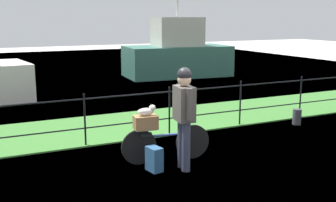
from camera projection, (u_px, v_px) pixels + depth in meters
ground_plane at (219, 163)px, 7.18m from camera, size 60.00×60.00×0.00m
grass_strip at (148, 122)px, 9.86m from camera, size 27.00×2.40×0.03m
harbor_water at (75, 81)px, 16.26m from camera, size 30.00×30.00×0.00m
iron_fence at (169, 107)px, 8.76m from camera, size 18.04×0.04×1.04m
bicycle_main at (165, 143)px, 7.21m from camera, size 1.57×0.27×0.61m
wooden_crate at (146, 122)px, 7.02m from camera, size 0.42×0.29×0.23m
terrier_dog at (147, 111)px, 6.99m from camera, size 0.32×0.17×0.18m
cyclist_person at (184, 109)px, 6.71m from camera, size 0.31×0.54×1.68m
backpack_on_paving at (154, 159)px, 6.78m from camera, size 0.22×0.31×0.40m
mooring_bollard at (297, 117)px, 9.71m from camera, size 0.20×0.20×0.36m
moored_boat_mid at (177, 54)px, 17.50m from camera, size 4.46×2.48×4.04m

